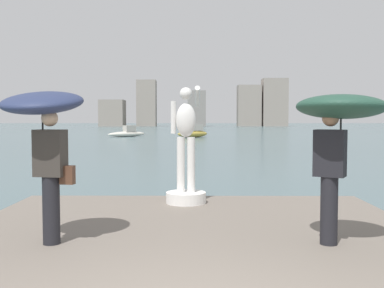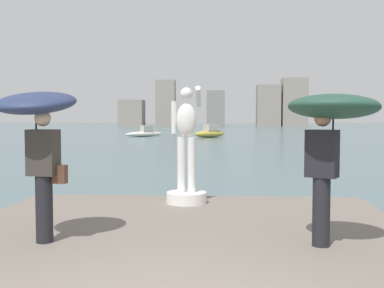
% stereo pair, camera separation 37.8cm
% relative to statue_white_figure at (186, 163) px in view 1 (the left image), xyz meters
% --- Properties ---
extents(ground_plane, '(400.00, 400.00, 0.00)m').
position_rel_statue_white_figure_xyz_m(ground_plane, '(0.12, 34.57, -1.17)').
color(ground_plane, '#4C666B').
extents(pier, '(6.79, 9.25, 0.40)m').
position_rel_statue_white_figure_xyz_m(pier, '(0.12, -3.81, -0.97)').
color(pier, '#70665B').
rests_on(pier, ground).
extents(statue_white_figure, '(0.77, 0.95, 2.25)m').
position_rel_statue_white_figure_xyz_m(statue_white_figure, '(0.00, 0.00, 0.00)').
color(statue_white_figure, white).
rests_on(statue_white_figure, pier).
extents(onlooker_left, '(1.21, 1.24, 2.05)m').
position_rel_statue_white_figure_xyz_m(onlooker_left, '(-1.76, -2.86, 0.81)').
color(onlooker_left, black).
rests_on(onlooker_left, pier).
extents(onlooker_right, '(1.53, 1.54, 1.95)m').
position_rel_statue_white_figure_xyz_m(onlooker_right, '(2.00, -2.91, 0.81)').
color(onlooker_right, black).
rests_on(onlooker_right, pier).
extents(boat_mid, '(4.02, 3.73, 1.48)m').
position_rel_statue_white_figure_xyz_m(boat_mid, '(-0.09, 41.78, -0.62)').
color(boat_mid, '#B2993D').
rests_on(boat_mid, ground).
extents(boat_rightward, '(4.34, 4.60, 1.31)m').
position_rel_statue_white_figure_xyz_m(boat_rightward, '(-7.75, 44.06, -0.74)').
color(boat_rightward, silver).
rests_on(boat_rightward, ground).
extents(distant_skyline, '(53.61, 10.16, 13.72)m').
position_rel_statue_white_figure_xyz_m(distant_skyline, '(3.32, 123.32, 4.60)').
color(distant_skyline, gray).
rests_on(distant_skyline, ground).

